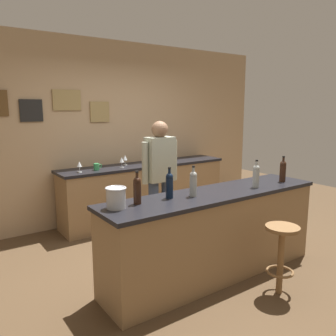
{
  "coord_description": "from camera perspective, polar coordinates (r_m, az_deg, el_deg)",
  "views": [
    {
      "loc": [
        -2.39,
        -2.94,
        1.8
      ],
      "look_at": [
        -0.0,
        0.45,
        1.05
      ],
      "focal_mm": 36.61,
      "sensor_mm": 36.0,
      "label": 1
    }
  ],
  "objects": [
    {
      "name": "wine_glass_c",
      "position": [
        5.33,
        -7.17,
        1.65
      ],
      "size": [
        0.07,
        0.07,
        0.16
      ],
      "color": "silver",
      "rests_on": "side_counter"
    },
    {
      "name": "wine_bottle_d",
      "position": [
        3.87,
        14.45,
        -1.16
      ],
      "size": [
        0.07,
        0.07,
        0.31
      ],
      "color": "#999E99",
      "rests_on": "bar_counter"
    },
    {
      "name": "wine_bottle_b",
      "position": [
        3.3,
        0.24,
        -2.75
      ],
      "size": [
        0.07,
        0.07,
        0.31
      ],
      "color": "black",
      "rests_on": "bar_counter"
    },
    {
      "name": "wine_glass_d",
      "position": [
        5.78,
        0.82,
        2.4
      ],
      "size": [
        0.07,
        0.07,
        0.16
      ],
      "color": "silver",
      "rests_on": "side_counter"
    },
    {
      "name": "bar_counter",
      "position": [
        3.74,
        7.7,
        -10.84
      ],
      "size": [
        2.56,
        0.6,
        0.92
      ],
      "color": "olive",
      "rests_on": "ground_plane"
    },
    {
      "name": "coffee_mug",
      "position": [
        5.0,
        -11.8,
        0.21
      ],
      "size": [
        0.12,
        0.08,
        0.09
      ],
      "color": "#338C4C",
      "rests_on": "side_counter"
    },
    {
      "name": "side_counter",
      "position": [
        5.54,
        -3.73,
        -3.87
      ],
      "size": [
        2.79,
        0.56,
        0.9
      ],
      "color": "olive",
      "rests_on": "ground_plane"
    },
    {
      "name": "wine_bottle_c",
      "position": [
        3.39,
        4.22,
        -2.46
      ],
      "size": [
        0.07,
        0.07,
        0.31
      ],
      "color": "#999E99",
      "rests_on": "bar_counter"
    },
    {
      "name": "bartender",
      "position": [
        4.36,
        -1.34,
        -1.16
      ],
      "size": [
        0.52,
        0.21,
        1.62
      ],
      "color": "#384766",
      "rests_on": "ground_plane"
    },
    {
      "name": "ice_bucket",
      "position": [
        3.02,
        -8.66,
        -4.84
      ],
      "size": [
        0.19,
        0.19,
        0.19
      ],
      "color": "#B7BABF",
      "rests_on": "bar_counter"
    },
    {
      "name": "wine_bottle_e",
      "position": [
        4.25,
        18.58,
        -0.36
      ],
      "size": [
        0.07,
        0.07,
        0.31
      ],
      "color": "black",
      "rests_on": "bar_counter"
    },
    {
      "name": "wine_glass_a",
      "position": [
        4.86,
        -14.55,
        0.57
      ],
      "size": [
        0.07,
        0.07,
        0.16
      ],
      "color": "silver",
      "rests_on": "side_counter"
    },
    {
      "name": "wine_glass_b",
      "position": [
        5.12,
        -7.72,
        1.28
      ],
      "size": [
        0.07,
        0.07,
        0.16
      ],
      "color": "silver",
      "rests_on": "side_counter"
    },
    {
      "name": "ground_plane",
      "position": [
        4.19,
        3.71,
        -15.18
      ],
      "size": [
        10.0,
        10.0,
        0.0
      ],
      "primitive_type": "plane",
      "color": "#4C3823"
    },
    {
      "name": "wine_bottle_a",
      "position": [
        3.12,
        -5.14,
        -3.55
      ],
      "size": [
        0.07,
        0.07,
        0.31
      ],
      "color": "black",
      "rests_on": "bar_counter"
    },
    {
      "name": "back_wall",
      "position": [
        5.52,
        -9.61,
        6.01
      ],
      "size": [
        6.0,
        0.09,
        2.8
      ],
      "color": "tan",
      "rests_on": "ground_plane"
    },
    {
      "name": "bar_stool",
      "position": [
        3.53,
        18.35,
        -12.55
      ],
      "size": [
        0.32,
        0.32,
        0.68
      ],
      "color": "brown",
      "rests_on": "ground_plane"
    }
  ]
}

